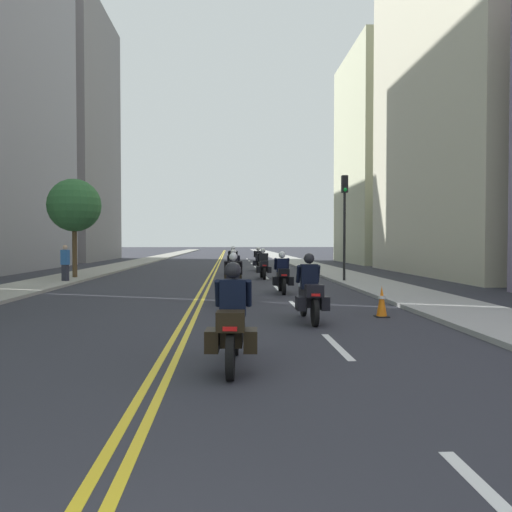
# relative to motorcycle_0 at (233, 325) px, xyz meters

# --- Properties ---
(ground_plane) EXTENTS (264.00, 264.00, 0.00)m
(ground_plane) POSITION_rel_motorcycle_0_xyz_m (-1.06, 41.56, -0.66)
(ground_plane) COLOR #2D2E35
(sidewalk_left) EXTENTS (2.72, 144.00, 0.12)m
(sidewalk_left) POSITION_rel_motorcycle_0_xyz_m (-8.43, 41.56, -0.60)
(sidewalk_left) COLOR gray
(sidewalk_left) RESTS_ON ground
(sidewalk_right) EXTENTS (2.72, 144.00, 0.12)m
(sidewalk_right) POSITION_rel_motorcycle_0_xyz_m (6.31, 41.56, -0.60)
(sidewalk_right) COLOR #9D9C99
(sidewalk_right) RESTS_ON ground
(centreline_yellow_inner) EXTENTS (0.12, 132.00, 0.01)m
(centreline_yellow_inner) POSITION_rel_motorcycle_0_xyz_m (-1.18, 41.56, -0.66)
(centreline_yellow_inner) COLOR yellow
(centreline_yellow_inner) RESTS_ON ground
(centreline_yellow_outer) EXTENTS (0.12, 132.00, 0.01)m
(centreline_yellow_outer) POSITION_rel_motorcycle_0_xyz_m (-0.94, 41.56, -0.66)
(centreline_yellow_outer) COLOR yellow
(centreline_yellow_outer) RESTS_ON ground
(lane_dashes_white) EXTENTS (0.14, 56.40, 0.01)m
(lane_dashes_white) POSITION_rel_motorcycle_0_xyz_m (1.95, 22.56, -0.66)
(lane_dashes_white) COLOR silver
(lane_dashes_white) RESTS_ON ground
(building_right_1) EXTENTS (8.00, 16.86, 28.62)m
(building_right_1) POSITION_rel_motorcycle_0_xyz_m (14.67, 21.53, 13.65)
(building_right_1) COLOR beige
(building_right_1) RESTS_ON ground
(building_left_2) EXTENTS (7.22, 15.04, 25.83)m
(building_left_2) POSITION_rel_motorcycle_0_xyz_m (-16.39, 45.89, 12.25)
(building_left_2) COLOR slate
(building_left_2) RESTS_ON ground
(building_right_2) EXTENTS (9.94, 12.13, 18.98)m
(building_right_2) POSITION_rel_motorcycle_0_xyz_m (15.64, 38.25, 8.83)
(building_right_2) COLOR #BDC09C
(building_right_2) RESTS_ON ground
(motorcycle_0) EXTENTS (0.78, 2.27, 1.63)m
(motorcycle_0) POSITION_rel_motorcycle_0_xyz_m (0.00, 0.00, 0.00)
(motorcycle_0) COLOR black
(motorcycle_0) RESTS_ON ground
(motorcycle_1) EXTENTS (0.77, 2.28, 1.67)m
(motorcycle_1) POSITION_rel_motorcycle_0_xyz_m (1.89, 4.43, 0.01)
(motorcycle_1) COLOR black
(motorcycle_1) RESTS_ON ground
(motorcycle_2) EXTENTS (0.77, 2.28, 1.60)m
(motorcycle_2) POSITION_rel_motorcycle_0_xyz_m (0.07, 8.14, -0.00)
(motorcycle_2) COLOR black
(motorcycle_2) RESTS_ON ground
(motorcycle_3) EXTENTS (0.76, 2.12, 1.58)m
(motorcycle_3) POSITION_rel_motorcycle_0_xyz_m (1.94, 11.30, -0.01)
(motorcycle_3) COLOR black
(motorcycle_3) RESTS_ON ground
(motorcycle_4) EXTENTS (0.78, 2.26, 1.60)m
(motorcycle_4) POSITION_rel_motorcycle_0_xyz_m (0.13, 14.91, -0.02)
(motorcycle_4) COLOR black
(motorcycle_4) RESTS_ON ground
(motorcycle_5) EXTENTS (0.77, 2.22, 1.61)m
(motorcycle_5) POSITION_rel_motorcycle_0_xyz_m (1.72, 18.81, -0.02)
(motorcycle_5) COLOR black
(motorcycle_5) RESTS_ON ground
(motorcycle_6) EXTENTS (0.78, 2.25, 1.67)m
(motorcycle_6) POSITION_rel_motorcycle_0_xyz_m (0.15, 22.51, 0.02)
(motorcycle_6) COLOR black
(motorcycle_6) RESTS_ON ground
(motorcycle_7) EXTENTS (0.76, 2.20, 1.59)m
(motorcycle_7) POSITION_rel_motorcycle_0_xyz_m (1.88, 26.27, -0.01)
(motorcycle_7) COLOR black
(motorcycle_7) RESTS_ON ground
(traffic_cone_0) EXTENTS (0.34, 0.34, 0.81)m
(traffic_cone_0) POSITION_rel_motorcycle_0_xyz_m (3.88, 5.13, -0.26)
(traffic_cone_0) COLOR black
(traffic_cone_0) RESTS_ON ground
(traffic_light_near) EXTENTS (0.28, 0.38, 5.04)m
(traffic_light_near) POSITION_rel_motorcycle_0_xyz_m (5.35, 15.93, 2.78)
(traffic_light_near) COLOR black
(traffic_light_near) RESTS_ON ground
(pedestrian_1) EXTENTS (0.42, 0.35, 1.79)m
(pedestrian_1) POSITION_rel_motorcycle_0_xyz_m (-7.68, 16.34, 0.26)
(pedestrian_1) COLOR #272935
(pedestrian_1) RESTS_ON ground
(street_tree_1) EXTENTS (2.70, 2.70, 5.16)m
(street_tree_1) POSITION_rel_motorcycle_0_xyz_m (-7.98, 18.84, 3.12)
(street_tree_1) COLOR #503C24
(street_tree_1) RESTS_ON ground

